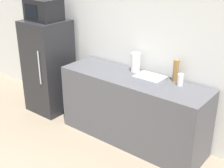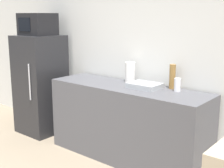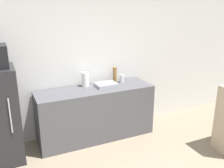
% 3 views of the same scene
% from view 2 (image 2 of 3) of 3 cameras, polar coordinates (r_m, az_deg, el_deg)
% --- Properties ---
extents(wall_back, '(8.00, 0.06, 2.60)m').
position_cam_2_polar(wall_back, '(4.06, 3.60, 6.07)').
color(wall_back, silver).
rests_on(wall_back, ground_plane).
extents(refrigerator, '(0.62, 0.63, 1.47)m').
position_cam_2_polar(refrigerator, '(4.81, -12.92, -0.07)').
color(refrigerator, '#232326').
rests_on(refrigerator, ground_plane).
extents(microwave, '(0.49, 0.39, 0.32)m').
position_cam_2_polar(microwave, '(4.71, -13.46, 10.57)').
color(microwave, black).
rests_on(microwave, refrigerator).
extents(counter, '(2.04, 0.61, 0.92)m').
position_cam_2_polar(counter, '(3.85, 2.69, -7.09)').
color(counter, '#4C4C51').
rests_on(counter, ground_plane).
extents(sink_basin, '(0.36, 0.27, 0.06)m').
position_cam_2_polar(sink_basin, '(3.63, 6.01, -0.29)').
color(sink_basin, '#9EA3A8').
rests_on(sink_basin, counter).
extents(bottle_tall, '(0.07, 0.07, 0.28)m').
position_cam_2_polar(bottle_tall, '(3.63, 10.98, 1.35)').
color(bottle_tall, olive).
rests_on(bottle_tall, counter).
extents(bottle_short, '(0.07, 0.07, 0.15)m').
position_cam_2_polar(bottle_short, '(3.52, 11.85, -0.14)').
color(bottle_short, silver).
rests_on(bottle_short, counter).
extents(paper_towel_roll, '(0.12, 0.12, 0.26)m').
position_cam_2_polar(paper_towel_roll, '(3.92, 3.32, 2.17)').
color(paper_towel_roll, white).
rests_on(paper_towel_roll, counter).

